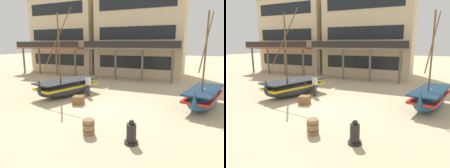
{
  "view_description": "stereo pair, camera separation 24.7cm",
  "coord_description": "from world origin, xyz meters",
  "views": [
    {
      "loc": [
        5.0,
        -10.6,
        3.98
      ],
      "look_at": [
        0.0,
        1.0,
        1.4
      ],
      "focal_mm": 32.06,
      "sensor_mm": 36.0,
      "label": 1
    },
    {
      "loc": [
        5.22,
        -10.5,
        3.98
      ],
      "look_at": [
        0.0,
        1.0,
        1.4
      ],
      "focal_mm": 32.06,
      "sensor_mm": 36.0,
      "label": 2
    }
  ],
  "objects": [
    {
      "name": "ground_plane",
      "position": [
        0.0,
        0.0,
        0.0
      ],
      "size": [
        120.0,
        120.0,
        0.0
      ],
      "primitive_type": "plane",
      "color": "#CCB78E"
    },
    {
      "name": "fishing_boat_near_left",
      "position": [
        -4.12,
        1.85,
        0.67
      ],
      "size": [
        3.27,
        5.26,
        6.63
      ],
      "color": "#2D333D",
      "rests_on": "ground"
    },
    {
      "name": "fishing_boat_centre_large",
      "position": [
        5.47,
        2.69,
        0.68
      ],
      "size": [
        2.54,
        4.81,
        5.86
      ],
      "color": "#23517A",
      "rests_on": "ground"
    },
    {
      "name": "fisherman_by_hull",
      "position": [
        -2.53,
        2.3,
        0.83
      ],
      "size": [
        0.4,
        0.3,
        1.68
      ],
      "color": "#33333D",
      "rests_on": "ground"
    },
    {
      "name": "capstan_winch",
      "position": [
        2.76,
        -3.45,
        0.41
      ],
      "size": [
        0.57,
        0.57,
        1.02
      ],
      "color": "black",
      "rests_on": "ground"
    },
    {
      "name": "wooden_barrel",
      "position": [
        0.77,
        -3.4,
        0.35
      ],
      "size": [
        0.56,
        0.56,
        0.7
      ],
      "color": "olive",
      "rests_on": "ground"
    },
    {
      "name": "cargo_crate",
      "position": [
        -2.09,
        0.24,
        0.28
      ],
      "size": [
        0.83,
        0.83,
        0.56
      ],
      "primitive_type": "cube",
      "rotation": [
        0.0,
        0.0,
        0.27
      ],
      "color": "brown",
      "rests_on": "ground"
    },
    {
      "name": "harbor_building_main",
      "position": [
        -1.83,
        14.41,
        5.1
      ],
      "size": [
        10.98,
        7.89,
        10.22
      ],
      "color": "beige",
      "rests_on": "ground"
    },
    {
      "name": "harbor_building_annex",
      "position": [
        -12.64,
        14.95,
        5.08
      ],
      "size": [
        10.01,
        9.11,
        10.17
      ],
      "color": "beige",
      "rests_on": "ground"
    }
  ]
}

